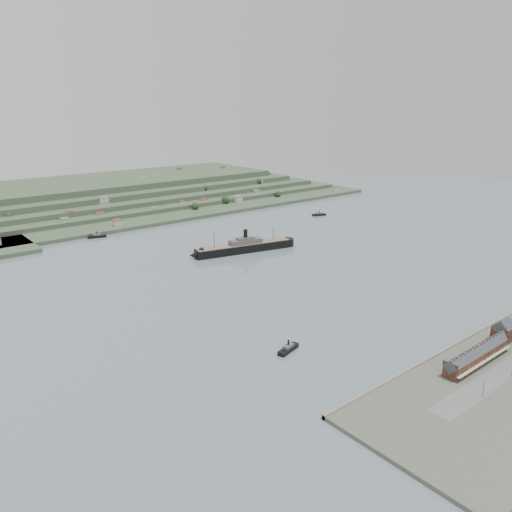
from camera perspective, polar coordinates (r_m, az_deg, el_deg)
ground at (r=403.63m, az=3.05°, el=-2.84°), size 1400.00×1400.00×0.00m
terrace_row at (r=300.37m, az=23.95°, el=-10.28°), size 55.60×9.80×11.07m
gabled_building at (r=332.67m, az=26.38°, el=-7.67°), size 10.40×10.18×14.09m
far_peninsula at (r=741.26m, az=-16.21°, el=6.67°), size 760.00×309.00×30.00m
steamship at (r=477.97m, az=-1.70°, el=0.98°), size 108.75×35.00×26.37m
tugboat at (r=293.12m, az=3.71°, el=-10.52°), size 16.83×8.27×7.32m
ferry_west at (r=557.57m, az=-17.69°, el=2.18°), size 19.47×10.18×7.04m
ferry_east at (r=641.80m, az=7.22°, el=4.74°), size 18.36×11.34×6.68m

